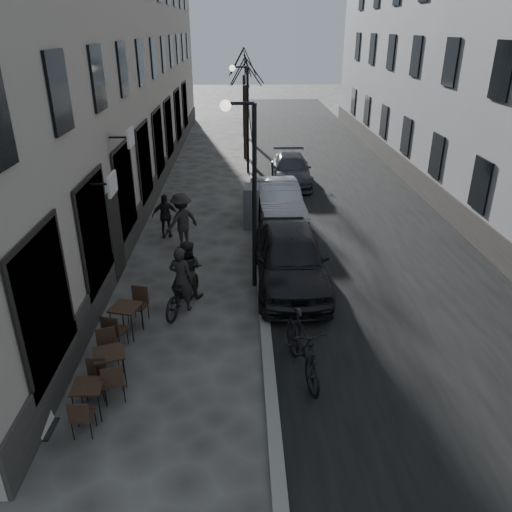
{
  "coord_description": "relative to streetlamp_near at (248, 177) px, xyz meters",
  "views": [
    {
      "loc": [
        -0.33,
        -6.53,
        6.69
      ],
      "look_at": [
        -0.02,
        4.08,
        1.8
      ],
      "focal_mm": 35.0,
      "sensor_mm": 36.0,
      "label": 1
    }
  ],
  "objects": [
    {
      "name": "kerb",
      "position": [
        0.37,
        10.0,
        -3.1
      ],
      "size": [
        0.25,
        60.0,
        0.12
      ],
      "primitive_type": "cube",
      "color": "gray",
      "rests_on": "ground"
    },
    {
      "name": "pedestrian_mid",
      "position": [
        -2.13,
        2.74,
        -2.22
      ],
      "size": [
        1.37,
        1.33,
        1.88
      ],
      "primitive_type": "imported",
      "rotation": [
        0.0,
        0.0,
        3.86
      ],
      "color": "black",
      "rests_on": "ground"
    },
    {
      "name": "sign_board",
      "position": [
        -3.84,
        -5.49,
        -2.76
      ],
      "size": [
        0.36,
        0.59,
        0.99
      ],
      "rotation": [
        0.0,
        0.0,
        -0.05
      ],
      "color": "black",
      "rests_on": "ground"
    },
    {
      "name": "tree_near",
      "position": [
        0.07,
        15.0,
        1.5
      ],
      "size": [
        2.4,
        2.4,
        5.7
      ],
      "color": "black",
      "rests_on": "ground"
    },
    {
      "name": "road",
      "position": [
        4.02,
        10.0,
        -3.16
      ],
      "size": [
        7.3,
        60.0,
        0.0
      ],
      "primitive_type": "cube",
      "color": "black",
      "rests_on": "ground"
    },
    {
      "name": "bicycle",
      "position": [
        -1.72,
        -1.23,
        -2.63
      ],
      "size": [
        1.27,
        2.14,
        1.06
      ],
      "primitive_type": "imported",
      "rotation": [
        0.0,
        0.0,
        2.84
      ],
      "color": "black",
      "rests_on": "ground"
    },
    {
      "name": "pedestrian_far",
      "position": [
        -2.82,
        3.74,
        -2.4
      ],
      "size": [
        0.96,
        0.6,
        1.53
      ],
      "primitive_type": "imported",
      "rotation": [
        0.0,
        0.0,
        0.27
      ],
      "color": "black",
      "rests_on": "ground"
    },
    {
      "name": "streetlamp_far",
      "position": [
        0.0,
        12.0,
        0.0
      ],
      "size": [
        0.9,
        0.28,
        5.09
      ],
      "color": "black",
      "rests_on": "ground"
    },
    {
      "name": "streetlamp_near",
      "position": [
        0.0,
        0.0,
        0.0
      ],
      "size": [
        0.9,
        0.28,
        5.09
      ],
      "color": "black",
      "rests_on": "ground"
    },
    {
      "name": "bistro_set_b",
      "position": [
        -2.88,
        -4.17,
        -2.71
      ],
      "size": [
        0.86,
        1.54,
        0.88
      ],
      "rotation": [
        0.0,
        0.0,
        0.32
      ],
      "color": "black",
      "rests_on": "ground"
    },
    {
      "name": "bistro_set_c",
      "position": [
        -2.91,
        -2.4,
        -2.69
      ],
      "size": [
        0.83,
        1.6,
        0.91
      ],
      "rotation": [
        0.0,
        0.0,
        -0.27
      ],
      "color": "black",
      "rests_on": "ground"
    },
    {
      "name": "car_mid",
      "position": [
        1.17,
        5.21,
        -2.42
      ],
      "size": [
        1.99,
        4.61,
        1.48
      ],
      "primitive_type": "imported",
      "rotation": [
        0.0,
        0.0,
        0.1
      ],
      "color": "#92949A",
      "rests_on": "ground"
    },
    {
      "name": "bistro_set_a",
      "position": [
        -3.05,
        -5.1,
        -2.75
      ],
      "size": [
        0.56,
        1.36,
        0.8
      ],
      "rotation": [
        0.0,
        0.0,
        0.03
      ],
      "color": "black",
      "rests_on": "ground"
    },
    {
      "name": "cyclist_rider",
      "position": [
        -1.72,
        -1.23,
        -2.29
      ],
      "size": [
        0.73,
        0.58,
        1.73
      ],
      "primitive_type": "imported",
      "rotation": [
        0.0,
        0.0,
        2.84
      ],
      "color": "black",
      "rests_on": "ground"
    },
    {
      "name": "moped",
      "position": [
        1.05,
        -4.0,
        -2.49
      ],
      "size": [
        1.04,
        2.32,
        1.35
      ],
      "primitive_type": "imported",
      "rotation": [
        0.0,
        0.0,
        0.19
      ],
      "color": "black",
      "rests_on": "ground"
    },
    {
      "name": "tree_far",
      "position": [
        0.07,
        21.0,
        1.5
      ],
      "size": [
        2.4,
        2.4,
        5.7
      ],
      "color": "black",
      "rests_on": "ground"
    },
    {
      "name": "ground",
      "position": [
        0.17,
        -6.0,
        -3.16
      ],
      "size": [
        120.0,
        120.0,
        0.0
      ],
      "primitive_type": "plane",
      "color": "#3D3B38",
      "rests_on": "ground"
    },
    {
      "name": "car_far",
      "position": [
        2.15,
        10.15,
        -2.52
      ],
      "size": [
        1.9,
        4.43,
        1.27
      ],
      "primitive_type": "imported",
      "rotation": [
        0.0,
        0.0,
        -0.03
      ],
      "color": "#373B41",
      "rests_on": "ground"
    },
    {
      "name": "utility_cabinet",
      "position": [
        0.2,
        4.68,
        -2.41
      ],
      "size": [
        0.64,
        1.05,
        1.5
      ],
      "primitive_type": "cube",
      "rotation": [
        0.0,
        0.0,
        -0.09
      ],
      "color": "#58585A",
      "rests_on": "ground"
    },
    {
      "name": "pedestrian_near",
      "position": [
        -1.63,
        -0.56,
        -2.36
      ],
      "size": [
        0.89,
        0.75,
        1.61
      ],
      "primitive_type": "imported",
      "rotation": [
        0.0,
        0.0,
        2.94
      ],
      "color": "black",
      "rests_on": "ground"
    },
    {
      "name": "car_near",
      "position": [
        1.17,
        0.05,
        -2.33
      ],
      "size": [
        1.98,
        4.86,
        1.65
      ],
      "primitive_type": "imported",
      "rotation": [
        0.0,
        0.0,
        0.01
      ],
      "color": "black",
      "rests_on": "ground"
    }
  ]
}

